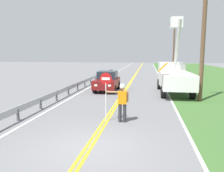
{
  "coord_description": "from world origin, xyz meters",
  "views": [
    {
      "loc": [
        1.95,
        -6.97,
        3.17
      ],
      "look_at": [
        -0.26,
        6.55,
        1.2
      ],
      "focal_mm": 35.36,
      "sensor_mm": 36.0,
      "label": 1
    }
  ],
  "objects_px": {
    "stop_sign_paddle": "(106,86)",
    "utility_bucket_truck": "(174,75)",
    "flagger_worker": "(122,100)",
    "utility_pole_near": "(203,36)",
    "utility_pole_mid": "(174,46)",
    "oncoming_sedan_nearest": "(107,81)"
  },
  "relations": [
    {
      "from": "stop_sign_paddle",
      "to": "utility_pole_mid",
      "type": "height_order",
      "value": "utility_pole_mid"
    },
    {
      "from": "flagger_worker",
      "to": "stop_sign_paddle",
      "type": "relative_size",
      "value": 0.78
    },
    {
      "from": "flagger_worker",
      "to": "utility_bucket_truck",
      "type": "height_order",
      "value": "utility_bucket_truck"
    },
    {
      "from": "utility_bucket_truck",
      "to": "utility_pole_near",
      "type": "height_order",
      "value": "utility_pole_near"
    },
    {
      "from": "oncoming_sedan_nearest",
      "to": "utility_pole_near",
      "type": "height_order",
      "value": "utility_pole_near"
    },
    {
      "from": "flagger_worker",
      "to": "oncoming_sedan_nearest",
      "type": "bearing_deg",
      "value": 104.9
    },
    {
      "from": "utility_bucket_truck",
      "to": "utility_pole_near",
      "type": "relative_size",
      "value": 0.82
    },
    {
      "from": "stop_sign_paddle",
      "to": "utility_bucket_truck",
      "type": "height_order",
      "value": "utility_bucket_truck"
    },
    {
      "from": "oncoming_sedan_nearest",
      "to": "utility_pole_mid",
      "type": "height_order",
      "value": "utility_pole_mid"
    },
    {
      "from": "oncoming_sedan_nearest",
      "to": "utility_pole_near",
      "type": "distance_m",
      "value": 8.57
    },
    {
      "from": "oncoming_sedan_nearest",
      "to": "utility_pole_near",
      "type": "bearing_deg",
      "value": -25.1
    },
    {
      "from": "utility_pole_near",
      "to": "utility_bucket_truck",
      "type": "bearing_deg",
      "value": 114.03
    },
    {
      "from": "utility_bucket_truck",
      "to": "utility_pole_near",
      "type": "xyz_separation_m",
      "value": [
        1.43,
        -3.21,
        2.94
      ]
    },
    {
      "from": "flagger_worker",
      "to": "utility_bucket_truck",
      "type": "bearing_deg",
      "value": 69.52
    },
    {
      "from": "stop_sign_paddle",
      "to": "utility_pole_mid",
      "type": "xyz_separation_m",
      "value": [
        5.97,
        27.37,
        2.76
      ]
    },
    {
      "from": "flagger_worker",
      "to": "oncoming_sedan_nearest",
      "type": "xyz_separation_m",
      "value": [
        -2.36,
        8.89,
        -0.21
      ]
    },
    {
      "from": "flagger_worker",
      "to": "utility_bucket_truck",
      "type": "distance_m",
      "value": 9.38
    },
    {
      "from": "utility_bucket_truck",
      "to": "utility_pole_near",
      "type": "distance_m",
      "value": 4.58
    },
    {
      "from": "utility_pole_mid",
      "to": "stop_sign_paddle",
      "type": "bearing_deg",
      "value": -102.3
    },
    {
      "from": "stop_sign_paddle",
      "to": "oncoming_sedan_nearest",
      "type": "distance_m",
      "value": 9.09
    },
    {
      "from": "flagger_worker",
      "to": "utility_bucket_truck",
      "type": "relative_size",
      "value": 0.27
    },
    {
      "from": "utility_pole_mid",
      "to": "oncoming_sedan_nearest",
      "type": "bearing_deg",
      "value": -112.27
    }
  ]
}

